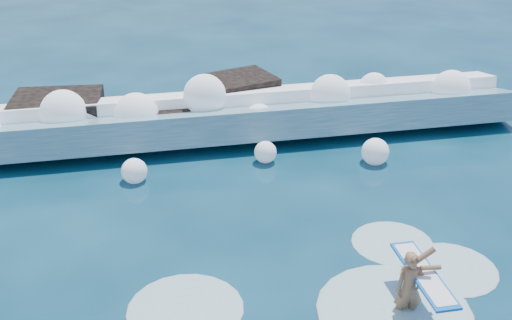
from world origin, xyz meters
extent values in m
plane|color=#072D3F|center=(0.00, 0.00, 0.00)|extent=(200.00, 200.00, 0.00)
cube|color=teal|center=(1.61, 6.20, 0.44)|extent=(17.73, 2.70, 1.48)
cube|color=white|center=(1.61, 7.00, 0.89)|extent=(17.73, 1.25, 0.69)
cube|color=black|center=(-3.55, 7.50, 0.49)|extent=(2.79, 2.20, 1.42)
cube|color=black|center=(-0.55, 6.70, 0.38)|extent=(2.49, 2.41, 1.09)
cube|color=black|center=(2.15, 7.90, 0.54)|extent=(2.62, 2.33, 1.53)
imported|color=#8E6042|center=(3.49, -2.63, 0.52)|extent=(0.60, 0.42, 1.57)
cube|color=blue|center=(3.77, -2.58, 0.79)|extent=(0.52, 2.15, 0.05)
cube|color=white|center=(3.77, -2.58, 0.80)|extent=(0.43, 1.97, 0.05)
sphere|color=white|center=(-3.29, 6.53, 1.03)|extent=(1.34, 1.34, 1.34)
sphere|color=white|center=(-1.21, 6.39, 0.85)|extent=(1.32, 1.32, 1.32)
sphere|color=white|center=(0.85, 6.52, 1.26)|extent=(1.29, 1.29, 1.29)
sphere|color=white|center=(2.42, 5.96, 0.59)|extent=(0.93, 0.93, 0.93)
sphere|color=white|center=(4.76, 6.40, 1.05)|extent=(1.26, 1.26, 1.26)
sphere|color=white|center=(6.42, 6.93, 0.96)|extent=(0.98, 0.98, 0.98)
sphere|color=white|center=(8.72, 6.14, 1.03)|extent=(1.21, 1.21, 1.21)
sphere|color=white|center=(-1.41, 3.84, 0.28)|extent=(0.69, 0.69, 0.69)
sphere|color=white|center=(2.23, 4.23, 0.30)|extent=(0.63, 0.63, 0.63)
sphere|color=white|center=(5.24, 3.60, 0.32)|extent=(0.78, 0.78, 0.78)
ellipsoid|color=silver|center=(3.26, -2.56, 0.00)|extent=(3.02, 3.02, 0.15)
ellipsoid|color=silver|center=(4.95, -1.53, 0.00)|extent=(1.99, 1.99, 0.10)
ellipsoid|color=silver|center=(-0.65, -1.71, 0.00)|extent=(2.28, 2.28, 0.11)
ellipsoid|color=silver|center=(4.13, -0.36, 0.00)|extent=(1.85, 1.85, 0.09)
camera|label=1|loc=(-1.30, -11.57, 7.99)|focal=45.00mm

